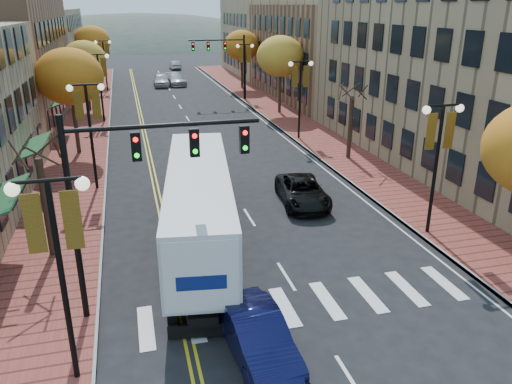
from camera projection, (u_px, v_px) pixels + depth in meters
ground at (325, 338)px, 15.92m from camera, size 200.00×200.00×0.00m
sidewalk_left at (86, 127)px, 43.19m from camera, size 4.00×85.00×0.15m
sidewalk_right at (284, 116)px, 47.46m from camera, size 4.00×85.00×0.15m
building_left_far at (30, 47)px, 65.46m from camera, size 12.00×26.00×9.50m
building_right_near at (504, 46)px, 32.16m from camera, size 15.00×28.00×15.00m
building_right_mid at (339, 52)px, 56.59m from camera, size 15.00×24.00×10.00m
building_right_far at (281, 36)px, 76.34m from camera, size 15.00×20.00×11.00m
tree_left_a at (46, 208)px, 20.24m from camera, size 0.28×0.28×4.20m
tree_left_b at (70, 77)px, 33.61m from camera, size 4.48×4.48×7.21m
tree_left_c at (84, 59)px, 48.23m from camera, size 4.16×4.16×6.69m
tree_left_d at (92, 41)px, 64.34m from camera, size 4.61×4.61×7.42m
tree_right_b at (350, 127)px, 33.57m from camera, size 0.28×0.28×4.20m
tree_right_c at (280, 56)px, 46.93m from camera, size 4.48×4.48×7.21m
tree_right_d at (242, 46)px, 61.48m from camera, size 4.35×4.35×7.00m
lamp_left_a at (57, 244)px, 12.63m from camera, size 1.96×0.36×6.05m
lamp_left_b at (89, 116)px, 27.12m from camera, size 1.96×0.36×6.05m
lamp_left_c at (99, 75)px, 43.42m from camera, size 1.96×0.36×6.05m
lamp_left_d at (104, 56)px, 59.72m from camera, size 1.96×0.36×6.05m
lamp_right_a at (439, 145)px, 21.63m from camera, size 1.96×0.36×6.05m
lamp_right_b at (300, 85)px, 37.93m from camera, size 1.96×0.36×6.05m
lamp_right_c at (245, 61)px, 54.23m from camera, size 1.96×0.36×6.05m
traffic_mast_near at (133, 177)px, 15.61m from camera, size 6.10×0.35×7.00m
traffic_mast_far at (227, 55)px, 53.52m from camera, size 6.10×0.34×7.00m
semi_truck at (199, 196)px, 21.65m from camera, size 4.47×15.27×3.77m
navy_sedan at (257, 336)px, 14.88m from camera, size 1.88×4.51×1.45m
black_suv at (302, 191)px, 26.48m from camera, size 2.83×5.18×1.38m
car_far_white at (161, 80)px, 65.01m from camera, size 2.04×4.86×1.64m
car_far_silver at (176, 79)px, 65.89m from camera, size 2.73×5.38×1.50m
car_far_oncoming at (175, 65)px, 82.27m from camera, size 1.71×4.25×1.37m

